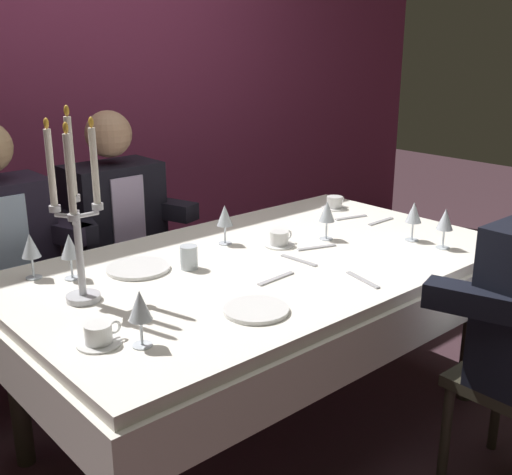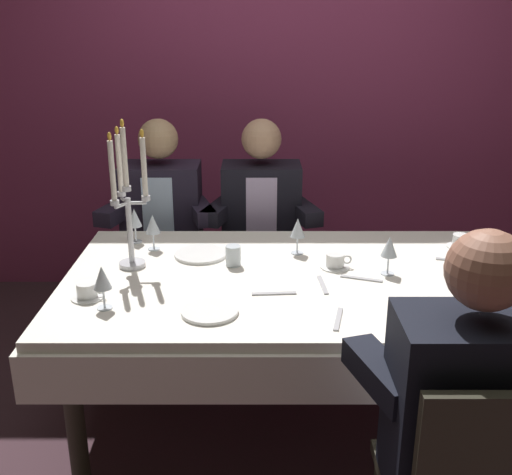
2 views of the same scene
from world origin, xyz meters
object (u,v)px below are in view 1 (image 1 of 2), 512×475
at_px(wine_glass_2, 327,212).
at_px(water_tumbler_0, 189,257).
at_px(coffee_cup_0, 279,239).
at_px(dinner_plate_0, 256,310).
at_px(dinner_plate_1, 138,268).
at_px(dining_table, 264,289).
at_px(wine_glass_5, 225,217).
at_px(wine_glass_6, 31,247).
at_px(wine_glass_3, 70,248).
at_px(coffee_cup_1, 335,203).
at_px(wine_glass_4, 414,214).
at_px(wine_glass_1, 140,307).
at_px(candelabra, 76,216).
at_px(seated_diner_1, 114,219).
at_px(wine_glass_0, 445,220).
at_px(coffee_cup_2, 99,335).

bearing_deg(wine_glass_2, water_tumbler_0, 171.55).
bearing_deg(coffee_cup_0, dinner_plate_0, -139.85).
bearing_deg(water_tumbler_0, dinner_plate_1, 143.21).
xyz_separation_m(dining_table, coffee_cup_0, (0.16, 0.08, 0.15)).
bearing_deg(wine_glass_5, wine_glass_6, 168.98).
distance_m(wine_glass_3, coffee_cup_1, 1.40).
bearing_deg(wine_glass_3, dining_table, -25.23).
distance_m(wine_glass_3, wine_glass_4, 1.37).
distance_m(wine_glass_1, wine_glass_2, 1.13).
height_order(candelabra, seated_diner_1, candelabra).
bearing_deg(seated_diner_1, candelabra, -124.95).
bearing_deg(water_tumbler_0, coffee_cup_0, -3.50).
bearing_deg(wine_glass_5, wine_glass_2, -33.25).
relative_size(wine_glass_0, seated_diner_1, 0.13).
height_order(candelabra, dinner_plate_1, candelabra).
height_order(wine_glass_1, wine_glass_5, same).
bearing_deg(wine_glass_3, coffee_cup_1, 1.06).
height_order(dinner_plate_0, coffee_cup_0, coffee_cup_0).
relative_size(dining_table, wine_glass_5, 11.83).
bearing_deg(dining_table, dinner_plate_0, -135.04).
relative_size(wine_glass_1, wine_glass_6, 1.00).
bearing_deg(wine_glass_4, dinner_plate_1, 156.50).
bearing_deg(wine_glass_3, dinner_plate_0, -64.91).
xyz_separation_m(dining_table, candelabra, (-0.70, 0.10, 0.40)).
bearing_deg(coffee_cup_2, coffee_cup_1, 18.90).
distance_m(dinner_plate_0, wine_glass_2, 0.79).
bearing_deg(wine_glass_1, dinner_plate_0, -5.79).
relative_size(wine_glass_3, coffee_cup_2, 1.24).
bearing_deg(wine_glass_0, wine_glass_2, 124.22).
bearing_deg(water_tumbler_0, seated_diner_1, 80.86).
height_order(candelabra, wine_glass_1, candelabra).
relative_size(dining_table, wine_glass_4, 11.83).
distance_m(wine_glass_3, wine_glass_5, 0.65).
distance_m(dinner_plate_0, coffee_cup_1, 1.29).
bearing_deg(wine_glass_0, wine_glass_1, 176.80).
bearing_deg(dinner_plate_0, wine_glass_1, 174.21).
height_order(wine_glass_6, seated_diner_1, seated_diner_1).
relative_size(wine_glass_1, wine_glass_3, 1.00).
distance_m(dinner_plate_0, coffee_cup_0, 0.65).
height_order(wine_glass_5, coffee_cup_2, wine_glass_5).
bearing_deg(coffee_cup_0, wine_glass_0, -44.19).
height_order(candelabra, dinner_plate_0, candelabra).
distance_m(wine_glass_5, wine_glass_6, 0.76).
relative_size(dinner_plate_1, seated_diner_1, 0.19).
relative_size(candelabra, coffee_cup_2, 4.70).
xyz_separation_m(wine_glass_6, coffee_cup_2, (-0.07, -0.61, -0.09)).
xyz_separation_m(wine_glass_6, coffee_cup_0, (0.90, -0.31, -0.09)).
distance_m(dinner_plate_1, wine_glass_5, 0.44).
bearing_deg(coffee_cup_0, coffee_cup_2, -162.98).
distance_m(candelabra, coffee_cup_0, 0.89).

